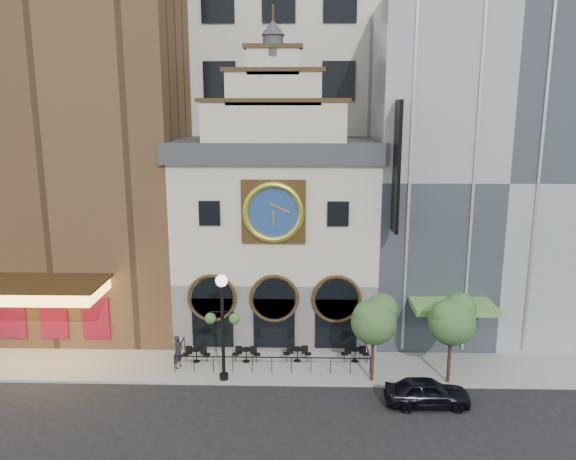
# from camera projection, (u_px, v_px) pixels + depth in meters

# --- Properties ---
(ground) EXTENTS (120.00, 120.00, 0.00)m
(ground) POSITION_uv_depth(u_px,v_px,m) (271.00, 386.00, 29.30)
(ground) COLOR black
(ground) RESTS_ON ground
(sidewalk) EXTENTS (44.00, 5.00, 0.15)m
(sidewalk) POSITION_uv_depth(u_px,v_px,m) (273.00, 363.00, 31.73)
(sidewalk) COLOR gray
(sidewalk) RESTS_ON ground
(clock_building) EXTENTS (12.60, 8.78, 18.65)m
(clock_building) POSITION_uv_depth(u_px,v_px,m) (277.00, 230.00, 35.54)
(clock_building) COLOR #605E5B
(clock_building) RESTS_ON ground
(theater_building) EXTENTS (14.00, 15.60, 25.00)m
(theater_building) POSITION_uv_depth(u_px,v_px,m) (80.00, 133.00, 36.70)
(theater_building) COLOR brown
(theater_building) RESTS_ON ground
(retail_building) EXTENTS (14.00, 14.40, 20.00)m
(retail_building) POSITION_uv_depth(u_px,v_px,m) (477.00, 172.00, 36.61)
(retail_building) COLOR gray
(retail_building) RESTS_ON ground
(office_tower) EXTENTS (20.00, 16.00, 40.00)m
(office_tower) POSITION_uv_depth(u_px,v_px,m) (283.00, 34.00, 44.64)
(office_tower) COLOR beige
(office_tower) RESTS_ON ground
(cafe_railing) EXTENTS (10.60, 2.60, 0.90)m
(cafe_railing) POSITION_uv_depth(u_px,v_px,m) (273.00, 355.00, 31.62)
(cafe_railing) COLOR black
(cafe_railing) RESTS_ON sidewalk
(bistro_0) EXTENTS (1.58, 0.68, 0.90)m
(bistro_0) POSITION_uv_depth(u_px,v_px,m) (196.00, 354.00, 31.69)
(bistro_0) COLOR black
(bistro_0) RESTS_ON sidewalk
(bistro_1) EXTENTS (1.58, 0.68, 0.90)m
(bistro_1) POSITION_uv_depth(u_px,v_px,m) (246.00, 354.00, 31.70)
(bistro_1) COLOR black
(bistro_1) RESTS_ON sidewalk
(bistro_2) EXTENTS (1.58, 0.68, 0.90)m
(bistro_2) POSITION_uv_depth(u_px,v_px,m) (297.00, 353.00, 31.77)
(bistro_2) COLOR black
(bistro_2) RESTS_ON sidewalk
(bistro_3) EXTENTS (1.58, 0.68, 0.90)m
(bistro_3) POSITION_uv_depth(u_px,v_px,m) (355.00, 354.00, 31.73)
(bistro_3) COLOR black
(bistro_3) RESTS_ON sidewalk
(car_right) EXTENTS (4.14, 1.74, 1.40)m
(car_right) POSITION_uv_depth(u_px,v_px,m) (427.00, 392.00, 27.24)
(car_right) COLOR black
(car_right) RESTS_ON ground
(pedestrian) EXTENTS (0.66, 0.79, 1.87)m
(pedestrian) POSITION_uv_depth(u_px,v_px,m) (178.00, 352.00, 30.88)
(pedestrian) COLOR black
(pedestrian) RESTS_ON sidewalk
(lamppost) EXTENTS (1.84, 0.63, 5.76)m
(lamppost) POSITION_uv_depth(u_px,v_px,m) (222.00, 316.00, 28.97)
(lamppost) COLOR black
(lamppost) RESTS_ON sidewalk
(tree_left) EXTENTS (2.44, 2.35, 4.70)m
(tree_left) POSITION_uv_depth(u_px,v_px,m) (374.00, 318.00, 28.91)
(tree_left) COLOR #382619
(tree_left) RESTS_ON sidewalk
(tree_right) EXTENTS (2.50, 2.41, 4.81)m
(tree_right) POSITION_uv_depth(u_px,v_px,m) (452.00, 318.00, 28.72)
(tree_right) COLOR #382619
(tree_right) RESTS_ON sidewalk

